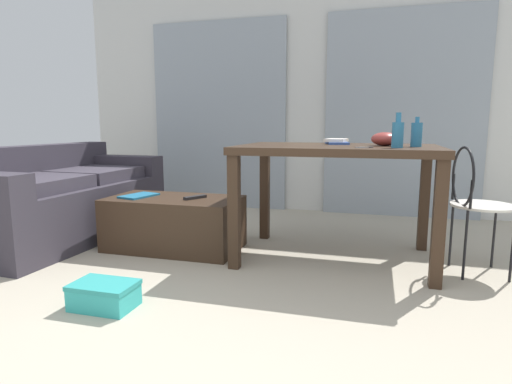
{
  "coord_description": "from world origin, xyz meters",
  "views": [
    {
      "loc": [
        0.73,
        -1.02,
        0.93
      ],
      "look_at": [
        -0.11,
        1.95,
        0.44
      ],
      "focal_mm": 29.5,
      "sensor_mm": 36.0,
      "label": 1
    }
  ],
  "objects_px": {
    "shoebox": "(104,295)",
    "bottle_far": "(417,134)",
    "bottle_near": "(398,134)",
    "coffee_table": "(174,223)",
    "couch": "(60,200)",
    "tv_remote_primary": "(195,197)",
    "bowl": "(385,139)",
    "craft_table": "(337,161)",
    "wire_chair": "(473,195)",
    "magazine": "(139,196)",
    "book_stack": "(336,142)",
    "scissors": "(367,147)"
  },
  "relations": [
    {
      "from": "shoebox",
      "to": "bottle_far",
      "type": "bearing_deg",
      "value": 35.39
    },
    {
      "from": "bottle_near",
      "to": "bottle_far",
      "type": "relative_size",
      "value": 1.12
    },
    {
      "from": "coffee_table",
      "to": "shoebox",
      "type": "distance_m",
      "value": 1.07
    },
    {
      "from": "couch",
      "to": "tv_remote_primary",
      "type": "xyz_separation_m",
      "value": [
        1.23,
        -0.03,
        0.09
      ]
    },
    {
      "from": "bowl",
      "to": "couch",
      "type": "bearing_deg",
      "value": -178.18
    },
    {
      "from": "shoebox",
      "to": "coffee_table",
      "type": "bearing_deg",
      "value": 97.21
    },
    {
      "from": "couch",
      "to": "craft_table",
      "type": "distance_m",
      "value": 2.28
    },
    {
      "from": "wire_chair",
      "to": "bottle_far",
      "type": "bearing_deg",
      "value": 175.89
    },
    {
      "from": "tv_remote_primary",
      "to": "magazine",
      "type": "bearing_deg",
      "value": -145.57
    },
    {
      "from": "bowl",
      "to": "magazine",
      "type": "relative_size",
      "value": 0.65
    },
    {
      "from": "wire_chair",
      "to": "tv_remote_primary",
      "type": "height_order",
      "value": "wire_chair"
    },
    {
      "from": "couch",
      "to": "bottle_near",
      "type": "relative_size",
      "value": 8.47
    },
    {
      "from": "craft_table",
      "to": "book_stack",
      "type": "relative_size",
      "value": 4.29
    },
    {
      "from": "wire_chair",
      "to": "magazine",
      "type": "distance_m",
      "value": 2.31
    },
    {
      "from": "bottle_far",
      "to": "magazine",
      "type": "distance_m",
      "value": 2.02
    },
    {
      "from": "bottle_near",
      "to": "tv_remote_primary",
      "type": "distance_m",
      "value": 1.47
    },
    {
      "from": "craft_table",
      "to": "bowl",
      "type": "xyz_separation_m",
      "value": [
        0.3,
        0.03,
        0.15
      ]
    },
    {
      "from": "bottle_far",
      "to": "magazine",
      "type": "height_order",
      "value": "bottle_far"
    },
    {
      "from": "wire_chair",
      "to": "magazine",
      "type": "relative_size",
      "value": 2.92
    },
    {
      "from": "bottle_far",
      "to": "book_stack",
      "type": "xyz_separation_m",
      "value": [
        -0.52,
        0.27,
        -0.06
      ]
    },
    {
      "from": "scissors",
      "to": "tv_remote_primary",
      "type": "bearing_deg",
      "value": 173.15
    },
    {
      "from": "book_stack",
      "to": "tv_remote_primary",
      "type": "height_order",
      "value": "book_stack"
    },
    {
      "from": "craft_table",
      "to": "tv_remote_primary",
      "type": "bearing_deg",
      "value": -175.09
    },
    {
      "from": "couch",
      "to": "bottle_far",
      "type": "bearing_deg",
      "value": 0.16
    },
    {
      "from": "book_stack",
      "to": "bowl",
      "type": "bearing_deg",
      "value": -30.35
    },
    {
      "from": "bottle_far",
      "to": "scissors",
      "type": "distance_m",
      "value": 0.36
    },
    {
      "from": "bottle_near",
      "to": "tv_remote_primary",
      "type": "height_order",
      "value": "bottle_near"
    },
    {
      "from": "scissors",
      "to": "magazine",
      "type": "height_order",
      "value": "scissors"
    },
    {
      "from": "bottle_far",
      "to": "tv_remote_primary",
      "type": "height_order",
      "value": "bottle_far"
    },
    {
      "from": "coffee_table",
      "to": "couch",
      "type": "bearing_deg",
      "value": 178.01
    },
    {
      "from": "wire_chair",
      "to": "shoebox",
      "type": "distance_m",
      "value": 2.23
    },
    {
      "from": "craft_table",
      "to": "bowl",
      "type": "relative_size",
      "value": 7.45
    },
    {
      "from": "bottle_far",
      "to": "bottle_near",
      "type": "bearing_deg",
      "value": -126.45
    },
    {
      "from": "wire_chair",
      "to": "bottle_far",
      "type": "distance_m",
      "value": 0.51
    },
    {
      "from": "bottle_near",
      "to": "bottle_far",
      "type": "bearing_deg",
      "value": 53.55
    },
    {
      "from": "couch",
      "to": "scissors",
      "type": "height_order",
      "value": "scissors"
    },
    {
      "from": "wire_chair",
      "to": "book_stack",
      "type": "bearing_deg",
      "value": 161.37
    },
    {
      "from": "wire_chair",
      "to": "scissors",
      "type": "xyz_separation_m",
      "value": [
        -0.65,
        -0.16,
        0.29
      ]
    },
    {
      "from": "craft_table",
      "to": "bowl",
      "type": "bearing_deg",
      "value": 5.09
    },
    {
      "from": "coffee_table",
      "to": "bottle_near",
      "type": "relative_size",
      "value": 4.66
    },
    {
      "from": "book_stack",
      "to": "shoebox",
      "type": "bearing_deg",
      "value": -126.93
    },
    {
      "from": "craft_table",
      "to": "shoebox",
      "type": "bearing_deg",
      "value": -132.67
    },
    {
      "from": "wire_chair",
      "to": "craft_table",
      "type": "bearing_deg",
      "value": 175.16
    },
    {
      "from": "coffee_table",
      "to": "book_stack",
      "type": "bearing_deg",
      "value": 15.04
    },
    {
      "from": "wire_chair",
      "to": "tv_remote_primary",
      "type": "bearing_deg",
      "value": -179.5
    },
    {
      "from": "tv_remote_primary",
      "to": "bottle_near",
      "type": "bearing_deg",
      "value": 25.23
    },
    {
      "from": "couch",
      "to": "craft_table",
      "type": "xyz_separation_m",
      "value": [
        2.25,
        0.05,
        0.37
      ]
    },
    {
      "from": "bowl",
      "to": "craft_table",
      "type": "bearing_deg",
      "value": -174.91
    },
    {
      "from": "couch",
      "to": "bottle_near",
      "type": "height_order",
      "value": "bottle_near"
    },
    {
      "from": "coffee_table",
      "to": "tv_remote_primary",
      "type": "bearing_deg",
      "value": 1.01
    }
  ]
}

